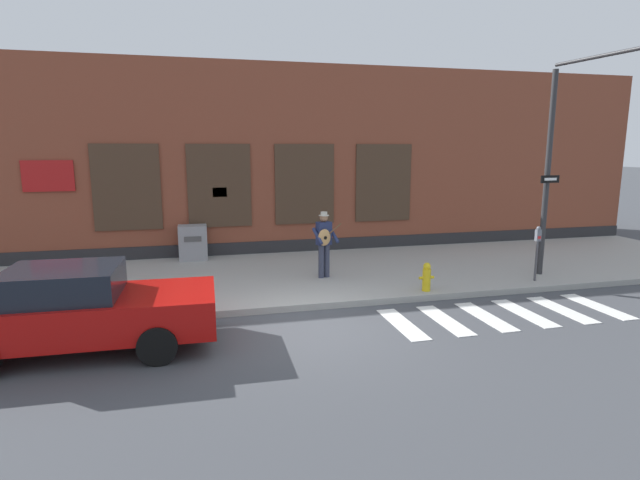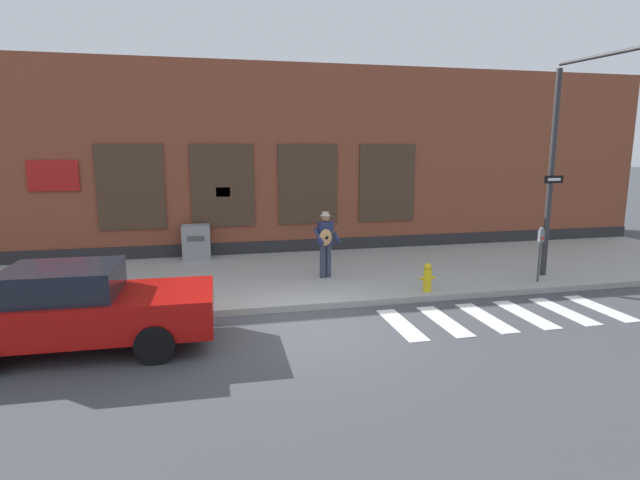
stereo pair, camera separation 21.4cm
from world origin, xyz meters
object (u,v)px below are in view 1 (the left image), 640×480
traffic_light (587,130)px  parking_meter (537,245)px  red_car (78,310)px  fire_hydrant (427,277)px  utility_box (193,243)px  busker (324,241)px

traffic_light → parking_meter: 3.03m
red_car → fire_hydrant: red_car is taller
traffic_light → fire_hydrant: bearing=174.7°
red_car → fire_hydrant: bearing=11.7°
fire_hydrant → traffic_light: bearing=-5.3°
traffic_light → utility_box: bearing=150.5°
red_car → parking_meter: 10.73m
busker → traffic_light: (5.97, -2.18, 2.84)m
traffic_light → fire_hydrant: (-3.88, 0.36, -3.50)m
fire_hydrant → red_car: bearing=-168.3°
red_car → busker: 6.31m
busker → parking_meter: (5.26, -1.64, -0.06)m
utility_box → busker: bearing=-42.5°
utility_box → fire_hydrant: bearing=-42.0°
busker → utility_box: 4.62m
busker → utility_box: bearing=137.5°
red_car → traffic_light: traffic_light is taller
fire_hydrant → busker: bearing=138.9°
traffic_light → fire_hydrant: 5.24m
traffic_light → parking_meter: (-0.71, 0.54, -2.90)m
red_car → parking_meter: bearing=9.2°
utility_box → traffic_light: bearing=-29.5°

